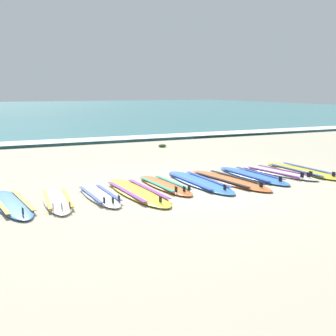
{
  "coord_description": "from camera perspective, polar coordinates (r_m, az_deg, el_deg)",
  "views": [
    {
      "loc": [
        -3.93,
        -7.3,
        2.0
      ],
      "look_at": [
        -0.09,
        1.06,
        0.25
      ],
      "focal_mm": 43.87,
      "sensor_mm": 36.0,
      "label": 1
    }
  ],
  "objects": [
    {
      "name": "seaweed_clump_near_shoreline",
      "position": [
        14.66,
        -0.8,
        3.12
      ],
      "size": [
        0.3,
        0.24,
        0.1
      ],
      "primitive_type": "ellipsoid",
      "color": "#384723",
      "rests_on": "ground"
    },
    {
      "name": "surfboard_6",
      "position": [
        9.2,
        8.4,
        -1.67
      ],
      "size": [
        0.98,
        2.62,
        0.18
      ],
      "color": "orange",
      "rests_on": "ground"
    },
    {
      "name": "surfboard_7",
      "position": [
        9.8,
        11.58,
        -1.02
      ],
      "size": [
        0.75,
        2.43,
        0.18
      ],
      "color": "#3875CC",
      "rests_on": "ground"
    },
    {
      "name": "surfboard_4",
      "position": [
        8.63,
        -0.5,
        -2.38
      ],
      "size": [
        0.66,
        2.15,
        0.18
      ],
      "color": "orange",
      "rests_on": "ground"
    },
    {
      "name": "surfboard_8",
      "position": [
        10.3,
        15.0,
        -0.6
      ],
      "size": [
        0.97,
        2.32,
        0.18
      ],
      "color": "silver",
      "rests_on": "ground"
    },
    {
      "name": "surfboard_1",
      "position": [
        7.72,
        -15.1,
        -4.34
      ],
      "size": [
        0.64,
        2.0,
        0.18
      ],
      "color": "white",
      "rests_on": "ground"
    },
    {
      "name": "surfboard_3",
      "position": [
        8.09,
        -4.32,
        -3.31
      ],
      "size": [
        0.8,
        2.63,
        0.18
      ],
      "color": "yellow",
      "rests_on": "ground"
    },
    {
      "name": "ground_plane",
      "position": [
        8.53,
        3.52,
        -2.82
      ],
      "size": [
        80.0,
        80.0,
        0.0
      ],
      "primitive_type": "plane",
      "color": "#B7AD93"
    },
    {
      "name": "surfboard_9",
      "position": [
        10.7,
        18.09,
        -0.34
      ],
      "size": [
        0.7,
        2.55,
        0.18
      ],
      "color": "yellow",
      "rests_on": "ground"
    },
    {
      "name": "surfboard_0",
      "position": [
        7.74,
        -20.91,
        -4.65
      ],
      "size": [
        0.84,
        2.27,
        0.18
      ],
      "color": "#3875CC",
      "rests_on": "ground"
    },
    {
      "name": "wave_foam_strip",
      "position": [
        16.34,
        -10.6,
        3.74
      ],
      "size": [
        80.0,
        1.29,
        0.11
      ],
      "primitive_type": "cube",
      "color": "white",
      "rests_on": "ground"
    },
    {
      "name": "surfboard_5",
      "position": [
        8.96,
        4.28,
        -1.92
      ],
      "size": [
        0.72,
        2.61,
        0.18
      ],
      "color": "#3875CC",
      "rests_on": "ground"
    },
    {
      "name": "sea",
      "position": [
        45.31,
        -19.85,
        7.65
      ],
      "size": [
        80.0,
        60.0,
        0.1
      ],
      "primitive_type": "cube",
      "color": "teal",
      "rests_on": "ground"
    },
    {
      "name": "surfboard_2",
      "position": [
        7.9,
        -9.49,
        -3.76
      ],
      "size": [
        0.56,
        1.97,
        0.18
      ],
      "color": "white",
      "rests_on": "ground"
    }
  ]
}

